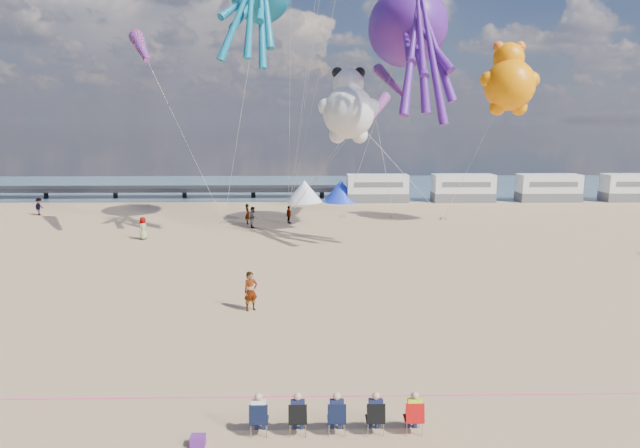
# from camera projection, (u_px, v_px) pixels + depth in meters

# --- Properties ---
(ground) EXTENTS (120.00, 120.00, 0.00)m
(ground) POSITION_uv_depth(u_px,v_px,m) (346.00, 338.00, 23.38)
(ground) COLOR tan
(ground) RESTS_ON ground
(water) EXTENTS (120.00, 120.00, 0.00)m
(water) POSITION_uv_depth(u_px,v_px,m) (320.00, 186.00, 77.48)
(water) COLOR #3D5F75
(water) RESTS_ON ground
(pier) EXTENTS (60.00, 3.00, 0.50)m
(pier) POSITION_uv_depth(u_px,v_px,m) (80.00, 189.00, 65.95)
(pier) COLOR black
(pier) RESTS_ON ground
(motorhome_0) EXTENTS (6.60, 2.50, 3.00)m
(motorhome_0) POSITION_uv_depth(u_px,v_px,m) (377.00, 188.00, 62.58)
(motorhome_0) COLOR silver
(motorhome_0) RESTS_ON ground
(motorhome_1) EXTENTS (6.60, 2.50, 3.00)m
(motorhome_1) POSITION_uv_depth(u_px,v_px,m) (463.00, 188.00, 62.76)
(motorhome_1) COLOR silver
(motorhome_1) RESTS_ON ground
(motorhome_2) EXTENTS (6.60, 2.50, 3.00)m
(motorhome_2) POSITION_uv_depth(u_px,v_px,m) (549.00, 188.00, 62.94)
(motorhome_2) COLOR silver
(motorhome_2) RESTS_ON ground
(motorhome_3) EXTENTS (6.60, 2.50, 3.00)m
(motorhome_3) POSITION_uv_depth(u_px,v_px,m) (633.00, 188.00, 63.12)
(motorhome_3) COLOR silver
(motorhome_3) RESTS_ON ground
(tent_white) EXTENTS (4.00, 4.00, 2.40)m
(tent_white) POSITION_uv_depth(u_px,v_px,m) (304.00, 191.00, 62.48)
(tent_white) COLOR white
(tent_white) RESTS_ON ground
(tent_blue) EXTENTS (4.00, 4.00, 2.40)m
(tent_blue) POSITION_uv_depth(u_px,v_px,m) (341.00, 191.00, 62.55)
(tent_blue) COLOR #1933CC
(tent_blue) RESTS_ON ground
(spectator_row) EXTENTS (6.10, 0.90, 1.30)m
(spectator_row) POSITION_uv_depth(u_px,v_px,m) (337.00, 412.00, 16.19)
(spectator_row) COLOR black
(spectator_row) RESTS_ON ground
(cooler_purple) EXTENTS (0.40, 0.30, 0.32)m
(cooler_purple) POSITION_uv_depth(u_px,v_px,m) (198.00, 441.00, 15.61)
(cooler_purple) COLOR #5F217E
(cooler_purple) RESTS_ON ground
(rope_line) EXTENTS (34.00, 0.03, 0.03)m
(rope_line) POSITION_uv_depth(u_px,v_px,m) (356.00, 396.00, 18.46)
(rope_line) COLOR #F2338C
(rope_line) RESTS_ON ground
(standing_person) EXTENTS (0.82, 0.73, 1.87)m
(standing_person) POSITION_uv_depth(u_px,v_px,m) (251.00, 291.00, 26.70)
(standing_person) COLOR tan
(standing_person) RESTS_ON ground
(beachgoer_0) EXTENTS (0.64, 0.74, 1.72)m
(beachgoer_0) POSITION_uv_depth(u_px,v_px,m) (143.00, 228.00, 42.67)
(beachgoer_0) COLOR #7F6659
(beachgoer_0) RESTS_ON ground
(beachgoer_1) EXTENTS (0.74, 0.97, 1.77)m
(beachgoer_1) POSITION_uv_depth(u_px,v_px,m) (253.00, 217.00, 47.46)
(beachgoer_1) COLOR #7F6659
(beachgoer_1) RESTS_ON ground
(beachgoer_2) EXTENTS (0.69, 0.85, 1.65)m
(beachgoer_2) POSITION_uv_depth(u_px,v_px,m) (39.00, 207.00, 53.74)
(beachgoer_2) COLOR #7F6659
(beachgoer_2) RESTS_ON ground
(beachgoer_3) EXTENTS (0.97, 1.16, 1.55)m
(beachgoer_3) POSITION_uv_depth(u_px,v_px,m) (289.00, 215.00, 49.43)
(beachgoer_3) COLOR #7F6659
(beachgoer_3) RESTS_ON ground
(beachgoer_5) EXTENTS (1.02, 1.73, 1.78)m
(beachgoer_5) POSITION_uv_depth(u_px,v_px,m) (248.00, 214.00, 49.07)
(beachgoer_5) COLOR #7F6659
(beachgoer_5) RESTS_ON ground
(sandbag_a) EXTENTS (0.50, 0.35, 0.22)m
(sandbag_a) POSITION_uv_depth(u_px,v_px,m) (224.00, 222.00, 49.60)
(sandbag_a) COLOR gray
(sandbag_a) RESTS_ON ground
(sandbag_b) EXTENTS (0.50, 0.35, 0.22)m
(sandbag_b) POSITION_uv_depth(u_px,v_px,m) (343.00, 216.00, 52.69)
(sandbag_b) COLOR gray
(sandbag_b) RESTS_ON ground
(sandbag_c) EXTENTS (0.50, 0.35, 0.22)m
(sandbag_c) POSITION_uv_depth(u_px,v_px,m) (444.00, 218.00, 51.49)
(sandbag_c) COLOR gray
(sandbag_c) RESTS_ON ground
(sandbag_d) EXTENTS (0.50, 0.35, 0.22)m
(sandbag_d) POSITION_uv_depth(u_px,v_px,m) (394.00, 216.00, 52.52)
(sandbag_d) COLOR gray
(sandbag_d) RESTS_ON ground
(sandbag_e) EXTENTS (0.50, 0.35, 0.22)m
(sandbag_e) POSITION_uv_depth(u_px,v_px,m) (288.00, 215.00, 53.17)
(sandbag_e) COLOR gray
(sandbag_e) RESTS_ON ground
(kite_octopus_purple) EXTENTS (7.92, 11.72, 12.35)m
(kite_octopus_purple) POSITION_uv_depth(u_px,v_px,m) (407.00, 27.00, 41.78)
(kite_octopus_purple) COLOR #4D1B84
(kite_panda) EXTENTS (5.76, 5.57, 6.68)m
(kite_panda) POSITION_uv_depth(u_px,v_px,m) (349.00, 112.00, 42.60)
(kite_panda) COLOR silver
(kite_teddy_orange) EXTENTS (5.96, 5.76, 6.94)m
(kite_teddy_orange) POSITION_uv_depth(u_px,v_px,m) (510.00, 85.00, 45.60)
(kite_teddy_orange) COLOR #FF8801
(windsock_left) EXTENTS (3.49, 6.61, 6.68)m
(windsock_left) POSITION_uv_depth(u_px,v_px,m) (141.00, 48.00, 40.57)
(windsock_left) COLOR red
(windsock_mid) EXTENTS (3.70, 6.48, 6.67)m
(windsock_mid) POSITION_uv_depth(u_px,v_px,m) (375.00, 113.00, 48.99)
(windsock_mid) COLOR red
(windsock_right) EXTENTS (2.63, 5.32, 5.33)m
(windsock_right) POSITION_uv_depth(u_px,v_px,m) (391.00, 82.00, 45.24)
(windsock_right) COLOR red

